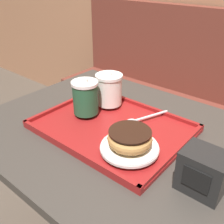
% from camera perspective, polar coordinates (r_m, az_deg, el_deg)
% --- Properties ---
extents(booth_bench, '(1.54, 0.44, 1.00)m').
position_cam_1_polar(booth_bench, '(1.84, 11.39, -0.33)').
color(booth_bench, brown).
rests_on(booth_bench, ground_plane).
extents(cafe_table, '(0.89, 0.72, 0.73)m').
position_cam_1_polar(cafe_table, '(0.97, 0.49, -12.00)').
color(cafe_table, '#38332D').
rests_on(cafe_table, ground_plane).
extents(serving_tray, '(0.47, 0.36, 0.02)m').
position_cam_1_polar(serving_tray, '(0.86, -0.00, -3.30)').
color(serving_tray, maroon).
rests_on(serving_tray, cafe_table).
extents(coffee_cup_front, '(0.09, 0.09, 0.13)m').
position_cam_1_polar(coffee_cup_front, '(0.89, -5.82, 3.26)').
color(coffee_cup_front, '#235638').
rests_on(coffee_cup_front, serving_tray).
extents(coffee_cup_rear, '(0.10, 0.10, 0.12)m').
position_cam_1_polar(coffee_cup_rear, '(0.95, -0.64, 5.02)').
color(coffee_cup_rear, white).
rests_on(coffee_cup_rear, serving_tray).
extents(plate_with_chocolate_donut, '(0.16, 0.16, 0.01)m').
position_cam_1_polar(plate_with_chocolate_donut, '(0.73, 3.83, -7.63)').
color(plate_with_chocolate_donut, white).
rests_on(plate_with_chocolate_donut, serving_tray).
extents(donut_chocolate_glazed, '(0.12, 0.12, 0.05)m').
position_cam_1_polar(donut_chocolate_glazed, '(0.72, 3.91, -5.69)').
color(donut_chocolate_glazed, tan).
rests_on(donut_chocolate_glazed, plate_with_chocolate_donut).
extents(spoon, '(0.07, 0.16, 0.01)m').
position_cam_1_polar(spoon, '(0.87, 5.62, -1.56)').
color(spoon, silver).
rests_on(spoon, serving_tray).
extents(napkin_dispenser, '(0.11, 0.09, 0.11)m').
position_cam_1_polar(napkin_dispenser, '(0.66, 19.25, -12.15)').
color(napkin_dispenser, black).
rests_on(napkin_dispenser, cafe_table).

